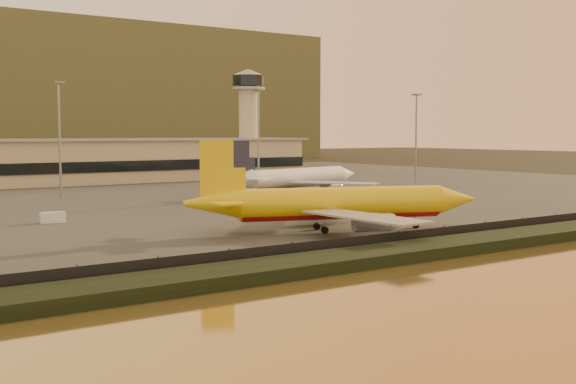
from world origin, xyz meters
The scene contains 10 objects.
ground centered at (0.00, 0.00, 0.00)m, with size 900.00×900.00×0.00m, color black.
embankment centered at (0.00, -17.00, 0.70)m, with size 320.00×7.00×1.40m, color black.
tarmac centered at (0.00, 95.00, 0.10)m, with size 320.00×220.00×0.20m, color #2D2D2D.
perimeter_fence centered at (0.00, -13.00, 1.30)m, with size 300.00×0.05×2.20m, color black.
control_tower centered at (70.00, 131.00, 21.66)m, with size 11.20×11.20×35.50m.
apron_light_masts centered at (15.00, 75.00, 15.70)m, with size 152.20×12.20×25.40m.
dhl_cargo_jet centered at (6.35, 4.54, 4.17)m, with size 43.05×40.83×13.30m.
white_narrowbody_jet centered at (37.69, 58.46, 3.99)m, with size 43.90×42.16×12.69m.
gse_vehicle_yellow centered at (20.66, 31.21, 1.03)m, with size 3.68×1.66×1.66m, color gold.
gse_vehicle_white centered at (-24.62, 37.99, 1.05)m, with size 3.79×1.71×1.71m, color silver.
Camera 1 is at (-59.39, -76.98, 14.51)m, focal length 45.00 mm.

